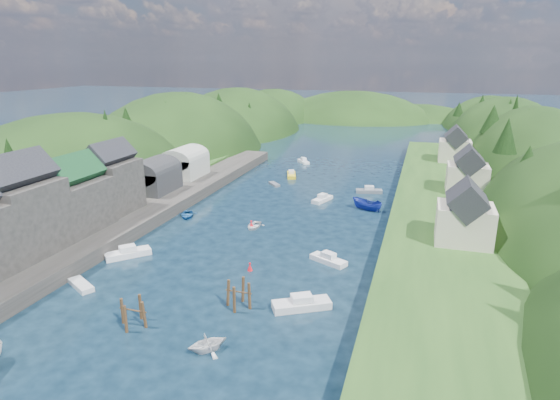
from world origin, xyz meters
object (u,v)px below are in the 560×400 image
(channel_buoy_far, at_px, (251,224))
(piling_cluster_near, at_px, (133,315))
(piling_cluster_far, at_px, (239,297))
(channel_buoy_near, at_px, (250,267))

(channel_buoy_far, bearing_deg, piling_cluster_near, -92.06)
(piling_cluster_near, height_order, piling_cluster_far, piling_cluster_far)
(piling_cluster_near, relative_size, channel_buoy_far, 3.14)
(piling_cluster_near, relative_size, piling_cluster_far, 0.96)
(channel_buoy_near, bearing_deg, piling_cluster_far, -76.71)
(piling_cluster_far, relative_size, channel_buoy_near, 3.27)
(piling_cluster_far, xyz_separation_m, channel_buoy_far, (-7.53, 23.72, -0.75))
(piling_cluster_far, bearing_deg, channel_buoy_near, 103.29)
(piling_cluster_near, xyz_separation_m, channel_buoy_far, (1.09, 30.21, -0.68))
(piling_cluster_near, bearing_deg, channel_buoy_far, 87.94)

